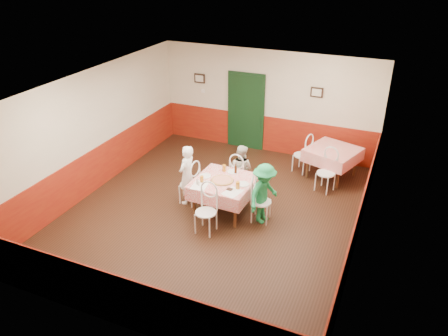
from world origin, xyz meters
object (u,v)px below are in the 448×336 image
at_px(chair_right, 261,202).
at_px(pizza, 222,180).
at_px(chair_far, 240,176).
at_px(wallet, 230,189).
at_px(chair_left, 189,185).
at_px(diner_right, 264,194).
at_px(diner_left, 187,175).
at_px(glass_c, 224,168).
at_px(main_table, 224,196).
at_px(chair_near, 206,213).
at_px(chair_second_b, 326,173).
at_px(second_table, 332,163).
at_px(beer_bottle, 236,169).
at_px(diner_far, 241,169).
at_px(chair_second_a, 302,155).
at_px(glass_a, 202,179).
at_px(glass_b, 238,185).

bearing_deg(chair_right, pizza, 84.79).
xyz_separation_m(chair_far, wallet, (0.23, -1.17, 0.32)).
height_order(chair_left, diner_right, diner_right).
distance_m(chair_far, diner_left, 1.26).
bearing_deg(glass_c, chair_left, -152.92).
distance_m(main_table, glass_c, 0.62).
height_order(chair_near, chair_second_b, same).
xyz_separation_m(chair_left, chair_near, (0.82, -0.88, 0.00)).
xyz_separation_m(second_table, chair_far, (-1.79, -1.66, 0.08)).
bearing_deg(chair_near, beer_bottle, 84.81).
bearing_deg(beer_bottle, chair_near, -96.52).
height_order(chair_right, diner_far, diner_far).
relative_size(chair_left, chair_near, 1.00).
distance_m(diner_left, diner_far, 1.28).
distance_m(chair_near, chair_second_a, 3.53).
distance_m(glass_a, glass_b, 0.79).
relative_size(glass_a, glass_c, 0.93).
distance_m(pizza, wallet, 0.40).
bearing_deg(pizza, glass_b, -22.59).
xyz_separation_m(second_table, pizza, (-1.85, -2.54, 0.40)).
bearing_deg(chair_far, chair_second_a, -115.76).
bearing_deg(glass_b, chair_right, 21.89).
distance_m(chair_second_b, diner_left, 3.23).
relative_size(beer_bottle, diner_far, 0.17).
distance_m(second_table, chair_left, 3.64).
relative_size(chair_second_a, pizza, 1.95).
xyz_separation_m(chair_left, glass_a, (0.45, -0.28, 0.38)).
bearing_deg(chair_left, chair_far, 140.07).
relative_size(glass_b, beer_bottle, 0.73).
bearing_deg(chair_near, glass_b, 57.50).
bearing_deg(chair_near, diner_left, 135.87).
bearing_deg(chair_far, diner_right, 140.92).
xyz_separation_m(second_table, chair_left, (-2.67, -2.47, 0.08)).
bearing_deg(chair_far, main_table, 94.28).
bearing_deg(glass_c, wallet, -59.18).
bearing_deg(chair_near, chair_second_b, 55.92).
xyz_separation_m(beer_bottle, diner_far, (-0.08, 0.52, -0.27)).
xyz_separation_m(chair_left, chair_right, (1.70, -0.06, 0.00)).
bearing_deg(diner_right, chair_second_b, -10.67).
bearing_deg(chair_second_a, glass_a, -9.00).
distance_m(main_table, chair_left, 0.85).
relative_size(chair_right, chair_near, 1.00).
distance_m(chair_second_b, glass_b, 2.46).
height_order(glass_b, diner_right, diner_right).
relative_size(chair_second_b, diner_left, 0.66).
height_order(chair_second_b, diner_left, diner_left).
distance_m(chair_left, pizza, 0.89).
relative_size(chair_far, chair_near, 1.00).
bearing_deg(diner_right, diner_left, 104.50).
relative_size(main_table, glass_c, 8.21).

